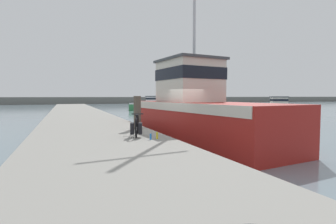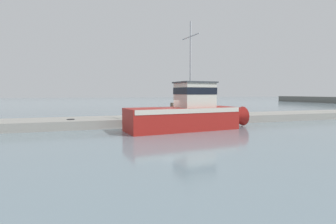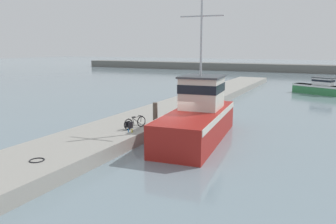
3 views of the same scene
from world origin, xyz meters
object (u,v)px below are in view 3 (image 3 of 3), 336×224
(fishing_boat_main, at_px, (199,116))
(water_bottle_on_curb, at_px, (128,131))
(mooring_post, at_px, (155,113))
(water_bottle_by_bike, at_px, (132,131))
(bicycle_touring, at_px, (133,123))
(boat_white_moored, at_px, (320,87))

(fishing_boat_main, relative_size, water_bottle_on_curb, 57.19)
(fishing_boat_main, bearing_deg, water_bottle_on_curb, -142.17)
(mooring_post, relative_size, water_bottle_by_bike, 6.34)
(bicycle_touring, bearing_deg, water_bottle_by_bike, -43.76)
(mooring_post, distance_m, water_bottle_by_bike, 2.88)
(boat_white_moored, height_order, bicycle_touring, boat_white_moored)
(bicycle_touring, height_order, water_bottle_on_curb, bicycle_touring)
(boat_white_moored, bearing_deg, bicycle_touring, 6.13)
(water_bottle_by_bike, bearing_deg, fishing_boat_main, 45.68)
(bicycle_touring, height_order, mooring_post, mooring_post)
(boat_white_moored, relative_size, bicycle_touring, 4.01)
(mooring_post, xyz_separation_m, water_bottle_by_bike, (-0.08, -2.82, -0.60))
(boat_white_moored, bearing_deg, water_bottle_by_bike, 7.47)
(boat_white_moored, xyz_separation_m, bicycle_touring, (-9.91, -28.56, 0.22))
(bicycle_touring, xyz_separation_m, water_bottle_on_curb, (0.23, -0.91, -0.26))
(fishing_boat_main, bearing_deg, boat_white_moored, 70.33)
(mooring_post, distance_m, water_bottle_on_curb, 2.95)
(boat_white_moored, relative_size, mooring_post, 4.80)
(bicycle_touring, bearing_deg, mooring_post, 92.28)
(boat_white_moored, bearing_deg, fishing_boat_main, 11.73)
(bicycle_touring, height_order, water_bottle_by_bike, bicycle_touring)
(fishing_boat_main, relative_size, boat_white_moored, 1.64)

